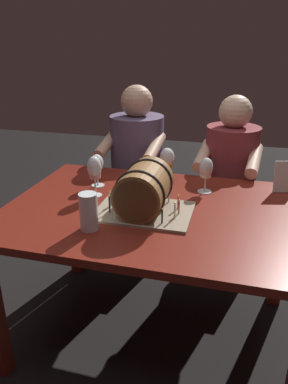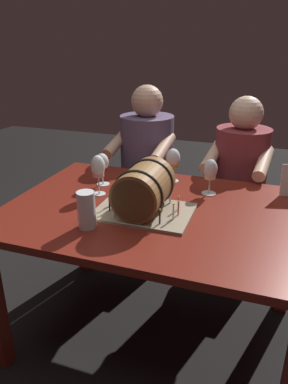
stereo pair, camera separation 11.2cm
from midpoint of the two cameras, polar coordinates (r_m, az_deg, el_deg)
name	(u,v)px [view 2 (the right image)]	position (r m, az deg, el deg)	size (l,w,h in m)	color
ground_plane	(155,332)	(2.10, 3.35, -21.06)	(8.00, 8.00, 0.00)	black
dining_table	(156,228)	(1.72, 3.83, -5.64)	(1.38, 0.97, 0.73)	maroon
barrel_cake	(144,191)	(1.59, 2.02, 0.15)	(0.43, 0.31, 0.23)	gray
wine_glass_rose	(98,168)	(1.79, -5.42, 3.69)	(0.07, 0.07, 0.20)	white
wine_glass_red	(102,164)	(1.92, -4.88, 4.39)	(0.07, 0.07, 0.17)	white
wine_glass_white	(210,171)	(1.83, 12.08, 3.15)	(0.07, 0.07, 0.18)	white
wine_glass_amber	(173,160)	(1.97, 6.19, 4.99)	(0.08, 0.08, 0.19)	white
beer_pint	(87,212)	(1.49, -6.85, -3.08)	(0.07, 0.07, 0.16)	white
person_seated_left	(147,181)	(2.49, 1.71, 1.69)	(0.39, 0.48, 1.20)	#372D40
person_seated_right	(237,197)	(2.40, 15.64, -0.79)	(0.39, 0.48, 1.16)	#4C1B1E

